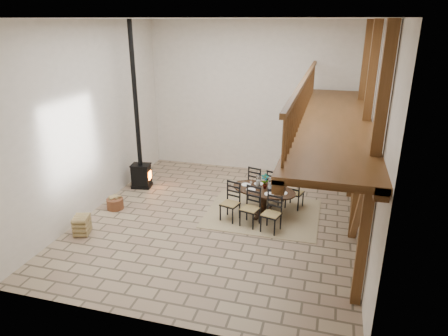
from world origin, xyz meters
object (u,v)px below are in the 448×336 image
(dining_table, at_px, (263,200))
(wood_stove, at_px, (140,152))
(log_basket, at_px, (115,203))
(log_stack, at_px, (82,225))

(dining_table, relative_size, wood_stove, 0.47)
(log_basket, bearing_deg, dining_table, 11.17)
(wood_stove, relative_size, log_basket, 10.90)
(log_stack, bearing_deg, dining_table, 28.86)
(dining_table, distance_m, log_stack, 4.69)
(wood_stove, distance_m, log_basket, 1.89)
(dining_table, relative_size, log_stack, 4.18)
(dining_table, xyz_separation_m, log_stack, (-4.11, -2.26, -0.15))
(log_basket, bearing_deg, wood_stove, 89.17)
(log_basket, bearing_deg, log_stack, -92.55)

